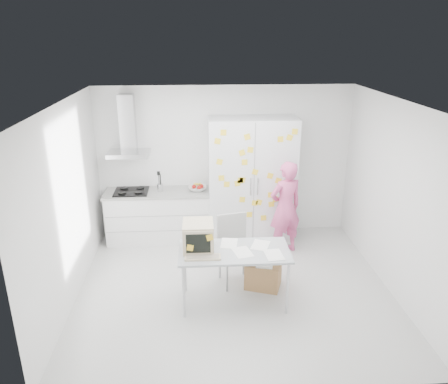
{
  "coord_description": "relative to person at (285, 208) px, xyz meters",
  "views": [
    {
      "loc": [
        -0.52,
        -5.52,
        3.54
      ],
      "look_at": [
        -0.1,
        0.75,
        1.23
      ],
      "focal_mm": 35.0,
      "sensor_mm": 36.0,
      "label": 1
    }
  ],
  "objects": [
    {
      "name": "cardboard_box",
      "position": [
        -0.51,
        -1.08,
        -0.6
      ],
      "size": [
        0.59,
        0.53,
        0.43
      ],
      "rotation": [
        0.0,
        0.0,
        -0.34
      ],
      "color": "#A77A48",
      "rests_on": "ground"
    },
    {
      "name": "walls",
      "position": [
        -0.95,
        -0.38,
        0.55
      ],
      "size": [
        4.52,
        4.01,
        2.7
      ],
      "color": "white",
      "rests_on": "ground"
    },
    {
      "name": "chair",
      "position": [
        -0.93,
        -0.87,
        -0.21
      ],
      "size": [
        0.56,
        0.56,
        1.04
      ],
      "rotation": [
        0.0,
        0.0,
        0.22
      ],
      "color": "#A5A4A2",
      "rests_on": "ground"
    },
    {
      "name": "ceiling",
      "position": [
        -0.95,
        -1.1,
        1.9
      ],
      "size": [
        4.5,
        4.0,
        0.02
      ],
      "primitive_type": "cube",
      "color": "white",
      "rests_on": "walls"
    },
    {
      "name": "person",
      "position": [
        0.0,
        0.0,
        0.0
      ],
      "size": [
        0.68,
        0.56,
        1.6
      ],
      "primitive_type": "imported",
      "rotation": [
        0.0,
        0.0,
        3.49
      ],
      "color": "#DD5691",
      "rests_on": "ground"
    },
    {
      "name": "tall_cabinet",
      "position": [
        -0.5,
        0.57,
        0.3
      ],
      "size": [
        1.5,
        0.68,
        2.2
      ],
      "color": "silver",
      "rests_on": "ground"
    },
    {
      "name": "desk",
      "position": [
        -1.28,
        -1.4,
        0.1
      ],
      "size": [
        1.49,
        0.76,
        1.18
      ],
      "rotation": [
        0.0,
        0.0,
        -0.01
      ],
      "color": "#ADB3B8",
      "rests_on": "ground"
    },
    {
      "name": "range_hood",
      "position": [
        -2.6,
        0.74,
        1.16
      ],
      "size": [
        0.7,
        0.48,
        1.01
      ],
      "color": "silver",
      "rests_on": "walls"
    },
    {
      "name": "floor",
      "position": [
        -0.95,
        -1.1,
        -0.81
      ],
      "size": [
        4.5,
        4.0,
        0.02
      ],
      "primitive_type": "cube",
      "color": "silver",
      "rests_on": "ground"
    },
    {
      "name": "counter_run",
      "position": [
        -2.15,
        0.6,
        -0.33
      ],
      "size": [
        1.84,
        0.63,
        1.28
      ],
      "color": "white",
      "rests_on": "ground"
    }
  ]
}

